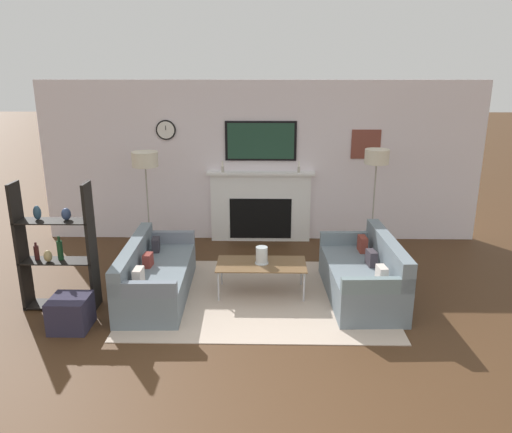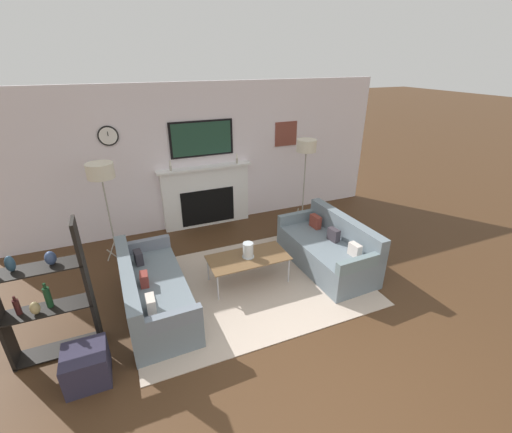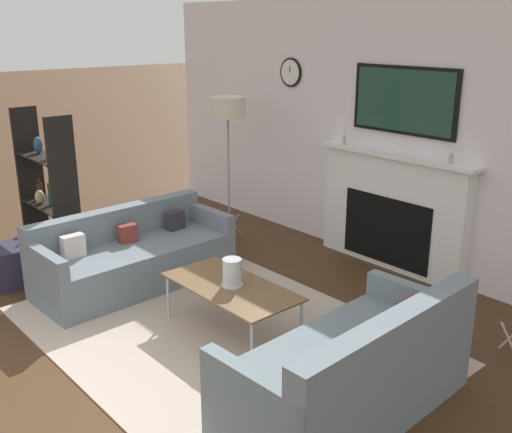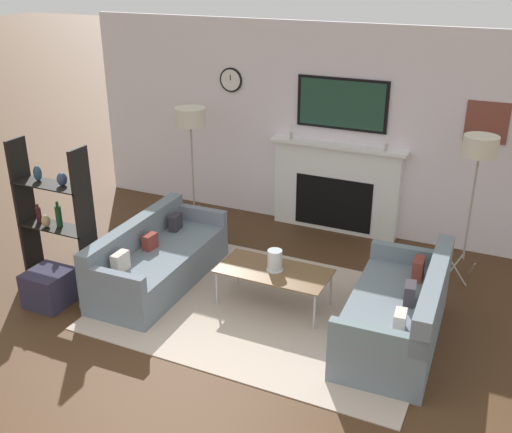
% 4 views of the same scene
% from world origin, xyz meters
% --- Properties ---
extents(fireplace_wall, '(7.42, 0.28, 2.70)m').
position_xyz_m(fireplace_wall, '(0.00, 4.51, 1.22)').
color(fireplace_wall, white).
rests_on(fireplace_wall, ground_plane).
extents(area_rug, '(3.34, 2.40, 0.01)m').
position_xyz_m(area_rug, '(0.00, 2.18, 0.01)').
color(area_rug, '#BBA796').
rests_on(area_rug, ground_plane).
extents(couch_left, '(0.83, 1.91, 0.71)m').
position_xyz_m(couch_left, '(-1.36, 2.18, 0.27)').
color(couch_left, slate).
rests_on(couch_left, ground_plane).
extents(couch_right, '(0.89, 1.75, 0.81)m').
position_xyz_m(couch_right, '(1.36, 2.19, 0.29)').
color(couch_right, slate).
rests_on(couch_right, ground_plane).
extents(coffee_table, '(1.17, 0.58, 0.42)m').
position_xyz_m(coffee_table, '(0.03, 2.28, 0.40)').
color(coffee_table, brown).
rests_on(coffee_table, ground_plane).
extents(hurricane_candle, '(0.18, 0.18, 0.23)m').
position_xyz_m(hurricane_candle, '(0.04, 2.29, 0.52)').
color(hurricane_candle, silver).
rests_on(hurricane_candle, coffee_table).
extents(floor_lamp_left, '(0.40, 0.40, 1.66)m').
position_xyz_m(floor_lamp_left, '(-1.76, 3.70, 1.52)').
color(floor_lamp_left, '#9E998E').
rests_on(floor_lamp_left, ground_plane).
extents(shelf_unit, '(0.91, 0.28, 1.60)m').
position_xyz_m(shelf_unit, '(-2.47, 1.85, 0.77)').
color(shelf_unit, black).
rests_on(shelf_unit, ground_plane).
extents(ottoman, '(0.43, 0.43, 0.38)m').
position_xyz_m(ottoman, '(-2.15, 1.31, 0.19)').
color(ottoman, '#2C283C').
rests_on(ottoman, ground_plane).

